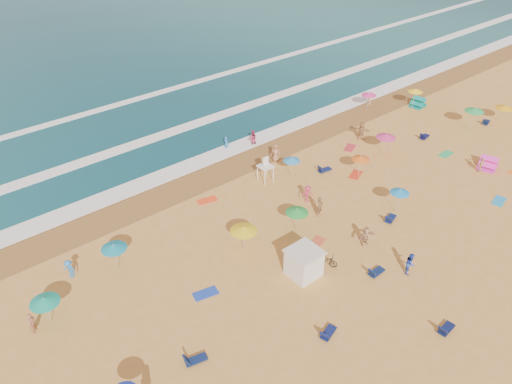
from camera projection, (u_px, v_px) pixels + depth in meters
ground at (318, 236)px, 38.73m from camera, size 220.00×220.00×0.00m
wet_sand at (223, 170)px, 46.71m from camera, size 220.00×220.00×0.00m
surf_foam at (173, 135)px, 52.29m from camera, size 200.00×18.70×0.05m
cabana at (304, 263)px, 34.65m from camera, size 2.00×2.00×2.00m
cabana_roof at (305, 252)px, 34.05m from camera, size 2.20×2.20×0.12m
bicycle at (325, 260)px, 35.75m from camera, size 1.35×1.91×0.95m
lifeguard_stand at (265, 171)px, 44.59m from camera, size 1.20×1.20×2.10m
beach_umbrellas at (329, 189)px, 40.35m from camera, size 53.65×25.57×0.81m
loungers at (383, 222)px, 39.87m from camera, size 43.26×18.63×0.34m
towels at (349, 231)px, 39.18m from camera, size 49.98×25.24×0.03m
popup_tents at (450, 128)px, 52.47m from camera, size 8.76×14.48×1.20m
beachgoers at (289, 198)px, 41.60m from camera, size 43.23×25.08×2.13m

